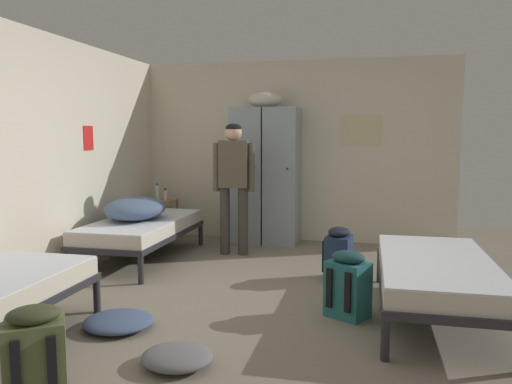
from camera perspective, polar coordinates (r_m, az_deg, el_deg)
ground_plane at (r=4.70m, az=-0.73°, el=-11.95°), size 8.56×8.56×0.00m
room_backdrop at (r=5.99m, az=-9.14°, el=4.19°), size 4.39×5.41×2.51m
locker_bank at (r=6.89m, az=1.05°, el=2.17°), size 0.90×0.55×2.07m
shelf_unit at (r=7.34m, az=-10.54°, el=-2.57°), size 0.38×0.30×0.57m
bed_right at (r=4.40m, az=19.67°, el=-8.47°), size 0.90×1.90×0.49m
bed_left_rear at (r=6.16m, az=-12.80°, el=-4.03°), size 0.90×1.90×0.49m
bedding_heap at (r=6.11m, az=-13.48°, el=-1.82°), size 0.68×0.88×0.27m
person_traveler at (r=6.21m, az=-2.53°, el=1.79°), size 0.51×0.24×1.62m
water_bottle at (r=7.35m, az=-11.10°, el=0.00°), size 0.06×0.06×0.23m
lotion_bottle at (r=7.24m, az=-10.20°, el=-0.31°), size 0.06×0.06×0.17m
backpack_teal at (r=4.26m, az=10.41°, el=-10.36°), size 0.40×0.41×0.55m
backpack_navy at (r=5.28m, az=9.43°, el=-7.05°), size 0.37×0.35×0.55m
backpack_olive at (r=3.21m, az=-23.65°, el=-16.57°), size 0.40×0.41×0.55m
clothes_pile_grey at (r=3.46m, az=-8.91°, el=-17.95°), size 0.47×0.42×0.12m
clothes_pile_denim at (r=4.15m, az=-15.27°, el=-13.92°), size 0.54×0.51×0.11m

